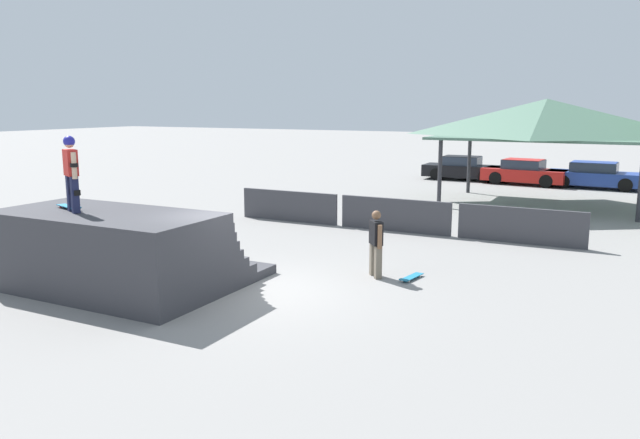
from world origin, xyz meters
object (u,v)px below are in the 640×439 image
at_px(skater_on_deck, 71,169).
at_px(parked_car_black, 463,169).
at_px(parked_car_red, 525,173).
at_px(parked_car_blue, 595,176).
at_px(skateboard_on_deck, 69,207).
at_px(bystander_walking, 376,240).
at_px(skateboard_on_ground, 411,277).

xyz_separation_m(skater_on_deck, parked_car_black, (2.15, 24.06, -2.05)).
distance_m(parked_car_red, parked_car_blue, 3.30).
distance_m(skateboard_on_deck, parked_car_black, 24.02).
distance_m(parked_car_black, parked_car_blue, 6.62).
height_order(skateboard_on_deck, bystander_walking, skateboard_on_deck).
xyz_separation_m(parked_car_black, parked_car_red, (3.30, -0.54, 0.00)).
height_order(skateboard_on_deck, skateboard_on_ground, skateboard_on_deck).
relative_size(parked_car_red, parked_car_blue, 0.94).
distance_m(skateboard_on_deck, bystander_walking, 6.87).
bearing_deg(skateboard_on_ground, skateboard_on_deck, -50.13).
relative_size(bystander_walking, parked_car_red, 0.37).
xyz_separation_m(skateboard_on_deck, parked_car_red, (5.82, 23.32, -1.18)).
height_order(skater_on_deck, skateboard_on_ground, skater_on_deck).
relative_size(bystander_walking, parked_car_blue, 0.35).
xyz_separation_m(bystander_walking, parked_car_blue, (3.42, 19.59, -0.27)).
distance_m(skateboard_on_deck, parked_car_blue, 25.08).
bearing_deg(skater_on_deck, skateboard_on_ground, 60.72).
bearing_deg(skater_on_deck, parked_car_red, 103.97).
bearing_deg(bystander_walking, skater_on_deck, 85.21).
bearing_deg(parked_car_black, parked_car_blue, -5.48).
xyz_separation_m(parked_car_black, parked_car_blue, (6.60, -0.52, 0.00)).
xyz_separation_m(skateboard_on_ground, parked_car_blue, (2.60, 19.44, 0.54)).
relative_size(skateboard_on_deck, parked_car_red, 0.21).
distance_m(skateboard_on_ground, parked_car_blue, 19.62).
bearing_deg(bystander_walking, skateboard_on_deck, 81.95).
xyz_separation_m(skateboard_on_deck, parked_car_blue, (9.12, 23.34, -1.18)).
height_order(skater_on_deck, parked_car_blue, skater_on_deck).
bearing_deg(skater_on_deck, bystander_walking, 63.59).
relative_size(skater_on_deck, parked_car_black, 0.38).
height_order(bystander_walking, parked_car_blue, bystander_walking).
xyz_separation_m(skater_on_deck, parked_car_red, (5.45, 23.52, -2.05)).
relative_size(skater_on_deck, parked_car_blue, 0.35).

